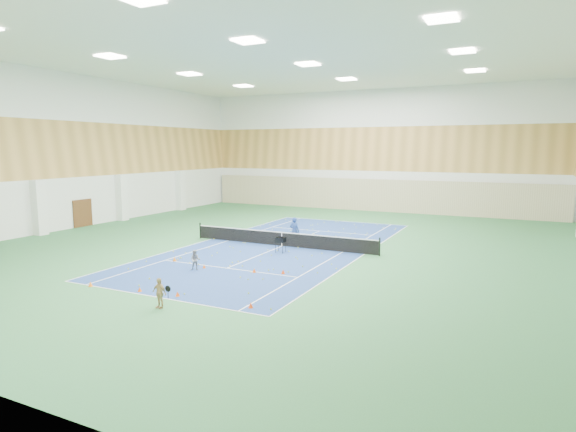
{
  "coord_description": "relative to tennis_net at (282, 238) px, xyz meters",
  "views": [
    {
      "loc": [
        13.7,
        -27.07,
        6.23
      ],
      "look_at": [
        0.45,
        -0.02,
        2.0
      ],
      "focal_mm": 30.0,
      "sensor_mm": 36.0,
      "label": 1
    }
  ],
  "objects": [
    {
      "name": "cone_svc_b",
      "position": [
        -1.09,
        -6.91,
        -0.45
      ],
      "size": [
        0.19,
        0.19,
        0.21
      ],
      "primitive_type": "cone",
      "color": "#EE590C",
      "rests_on": "ground"
    },
    {
      "name": "cone_base_c",
      "position": [
        0.79,
        -11.39,
        -0.44
      ],
      "size": [
        0.2,
        0.2,
        0.22
      ],
      "primitive_type": "cone",
      "color": "#FF500D",
      "rests_on": "ground"
    },
    {
      "name": "court_surface",
      "position": [
        0.0,
        0.0,
        -0.55
      ],
      "size": [
        10.97,
        23.77,
        0.01
      ],
      "primitive_type": "cube",
      "color": "navy",
      "rests_on": "ground"
    },
    {
      "name": "tennis_net",
      "position": [
        0.0,
        0.0,
        0.0
      ],
      "size": [
        12.8,
        0.1,
        1.1
      ],
      "primitive_type": null,
      "color": "black",
      "rests_on": "ground"
    },
    {
      "name": "coach",
      "position": [
        0.54,
        0.76,
        0.36
      ],
      "size": [
        0.68,
        0.46,
        1.83
      ],
      "primitive_type": "imported",
      "rotation": [
        0.0,
        0.0,
        3.11
      ],
      "color": "navy",
      "rests_on": "ground"
    },
    {
      "name": "ball_cart",
      "position": [
        0.78,
        -1.7,
        -0.07
      ],
      "size": [
        0.58,
        0.58,
        0.95
      ],
      "primitive_type": null,
      "rotation": [
        0.0,
        0.0,
        0.05
      ],
      "color": "black",
      "rests_on": "ground"
    },
    {
      "name": "tennis_balls_scatter",
      "position": [
        0.0,
        0.0,
        -0.5
      ],
      "size": [
        10.57,
        22.77,
        0.07
      ],
      "primitive_type": null,
      "color": "#CBDA25",
      "rests_on": "ground"
    },
    {
      "name": "ceiling_light_grid",
      "position": [
        0.0,
        0.0,
        11.37
      ],
      "size": [
        21.4,
        25.4,
        0.06
      ],
      "primitive_type": null,
      "color": "white",
      "rests_on": "room_shell"
    },
    {
      "name": "back_curtain",
      "position": [
        0.0,
        19.75,
        1.05
      ],
      "size": [
        35.4,
        0.16,
        3.2
      ],
      "primitive_type": "cube",
      "color": "#C6B793",
      "rests_on": "ground"
    },
    {
      "name": "cone_svc_a",
      "position": [
        -3.51,
        -6.33,
        -0.42
      ],
      "size": [
        0.23,
        0.23,
        0.25
      ],
      "primitive_type": "cone",
      "color": "orange",
      "rests_on": "ground"
    },
    {
      "name": "cone_svc_c",
      "position": [
        1.73,
        -6.52,
        -0.44
      ],
      "size": [
        0.2,
        0.2,
        0.22
      ],
      "primitive_type": "cone",
      "color": "#FF530D",
      "rests_on": "ground"
    },
    {
      "name": "cone_base_d",
      "position": [
        4.35,
        -11.33,
        -0.43
      ],
      "size": [
        0.21,
        0.21,
        0.23
      ],
      "primitive_type": "cone",
      "color": "#FF410D",
      "rests_on": "ground"
    },
    {
      "name": "wood_cladding",
      "position": [
        0.0,
        0.0,
        7.45
      ],
      "size": [
        36.0,
        40.0,
        8.0
      ],
      "primitive_type": null,
      "color": "tan",
      "rests_on": "room_shell"
    },
    {
      "name": "child_apron",
      "position": [
        1.12,
        -12.89,
        0.06
      ],
      "size": [
        0.74,
        0.37,
        1.22
      ],
      "primitive_type": "imported",
      "rotation": [
        0.0,
        0.0,
        -0.11
      ],
      "color": "tan",
      "rests_on": "ground"
    },
    {
      "name": "cone_base_b",
      "position": [
        -1.15,
        -11.57,
        -0.44
      ],
      "size": [
        0.19,
        0.19,
        0.21
      ],
      "primitive_type": "cone",
      "color": "#FF590D",
      "rests_on": "ground"
    },
    {
      "name": "child_court",
      "position": [
        -1.25,
        -7.42,
        -0.02
      ],
      "size": [
        0.65,
        0.6,
        1.07
      ],
      "primitive_type": "imported",
      "rotation": [
        0.0,
        0.0,
        0.49
      ],
      "color": "gray",
      "rests_on": "ground"
    },
    {
      "name": "room_shell",
      "position": [
        0.0,
        0.0,
        5.45
      ],
      "size": [
        36.0,
        40.0,
        12.0
      ],
      "primitive_type": null,
      "color": "white",
      "rests_on": "ground"
    },
    {
      "name": "cone_base_a",
      "position": [
        -3.74,
        -11.94,
        -0.44
      ],
      "size": [
        0.2,
        0.2,
        0.22
      ],
      "primitive_type": "cone",
      "color": "orange",
      "rests_on": "ground"
    },
    {
      "name": "ground",
      "position": [
        0.0,
        0.0,
        -0.55
      ],
      "size": [
        40.0,
        40.0,
        0.0
      ],
      "primitive_type": "plane",
      "color": "#2D6B3C",
      "rests_on": "ground"
    },
    {
      "name": "cone_svc_d",
      "position": [
        3.17,
        -6.12,
        -0.43
      ],
      "size": [
        0.21,
        0.21,
        0.23
      ],
      "primitive_type": "cone",
      "color": "#E13C0B",
      "rests_on": "ground"
    },
    {
      "name": "door_left_b",
      "position": [
        -17.92,
        0.0,
        0.55
      ],
      "size": [
        0.08,
        1.8,
        2.2
      ],
      "primitive_type": "cube",
      "color": "#593319",
      "rests_on": "ground"
    }
  ]
}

